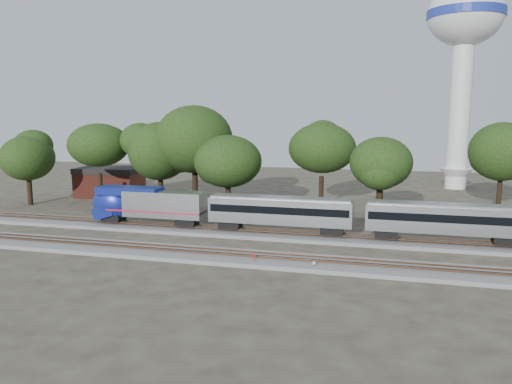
# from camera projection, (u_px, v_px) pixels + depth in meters

# --- Properties ---
(ground) EXTENTS (160.00, 160.00, 0.00)m
(ground) POSITION_uv_depth(u_px,v_px,m) (221.00, 247.00, 52.27)
(ground) COLOR #383328
(ground) RESTS_ON ground
(track_far) EXTENTS (160.00, 5.00, 0.73)m
(track_far) POSITION_uv_depth(u_px,v_px,m) (237.00, 232.00, 57.98)
(track_far) COLOR slate
(track_far) RESTS_ON ground
(track_near) EXTENTS (160.00, 5.00, 0.73)m
(track_near) POSITION_uv_depth(u_px,v_px,m) (207.00, 255.00, 48.42)
(track_near) COLOR slate
(track_near) RESTS_ON ground
(switch_stand_red) EXTENTS (0.33, 0.06, 1.05)m
(switch_stand_red) POSITION_uv_depth(u_px,v_px,m) (254.00, 258.00, 45.88)
(switch_stand_red) COLOR #512D19
(switch_stand_red) RESTS_ON ground
(switch_stand_white) EXTENTS (0.27, 0.12, 0.89)m
(switch_stand_white) POSITION_uv_depth(u_px,v_px,m) (314.00, 265.00, 44.04)
(switch_stand_white) COLOR #512D19
(switch_stand_white) RESTS_ON ground
(switch_lever) EXTENTS (0.58, 0.47, 0.30)m
(switch_lever) POSITION_uv_depth(u_px,v_px,m) (278.00, 266.00, 45.18)
(switch_lever) COLOR #512D19
(switch_lever) RESTS_ON ground
(water_tower) EXTENTS (13.42, 13.42, 37.14)m
(water_tower) POSITION_uv_depth(u_px,v_px,m) (464.00, 37.00, 89.74)
(water_tower) COLOR silver
(water_tower) RESTS_ON ground
(brick_building) EXTENTS (10.93, 8.24, 4.92)m
(brick_building) POSITION_uv_depth(u_px,v_px,m) (110.00, 182.00, 84.73)
(brick_building) COLOR maroon
(brick_building) RESTS_ON ground
(tree_0) EXTENTS (7.32, 7.32, 10.32)m
(tree_0) POSITION_uv_depth(u_px,v_px,m) (28.00, 158.00, 75.68)
(tree_0) COLOR black
(tree_0) RESTS_ON ground
(tree_1) EXTENTS (9.37, 9.37, 13.21)m
(tree_1) POSITION_uv_depth(u_px,v_px,m) (99.00, 145.00, 74.41)
(tree_1) COLOR black
(tree_1) RESTS_ON ground
(tree_2) EXTENTS (8.56, 8.56, 12.07)m
(tree_2) POSITION_uv_depth(u_px,v_px,m) (160.00, 151.00, 73.12)
(tree_2) COLOR black
(tree_2) RESTS_ON ground
(tree_3) EXTENTS (10.38, 10.38, 14.64)m
(tree_3) POSITION_uv_depth(u_px,v_px,m) (194.00, 139.00, 71.89)
(tree_3) COLOR black
(tree_3) RESTS_ON ground
(tree_4) EXTENTS (7.55, 7.55, 10.64)m
(tree_4) POSITION_uv_depth(u_px,v_px,m) (228.00, 161.00, 67.96)
(tree_4) COLOR black
(tree_4) RESTS_ON ground
(tree_5) EXTENTS (9.06, 9.06, 12.78)m
(tree_5) POSITION_uv_depth(u_px,v_px,m) (322.00, 148.00, 72.14)
(tree_5) COLOR black
(tree_5) RESTS_ON ground
(tree_6) EXTENTS (7.86, 7.86, 11.08)m
(tree_6) POSITION_uv_depth(u_px,v_px,m) (381.00, 163.00, 62.86)
(tree_6) COLOR black
(tree_6) RESTS_ON ground
(tree_7) EXTENTS (8.78, 8.78, 12.38)m
(tree_7) POSITION_uv_depth(u_px,v_px,m) (502.00, 152.00, 69.19)
(tree_7) COLOR black
(tree_7) RESTS_ON ground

